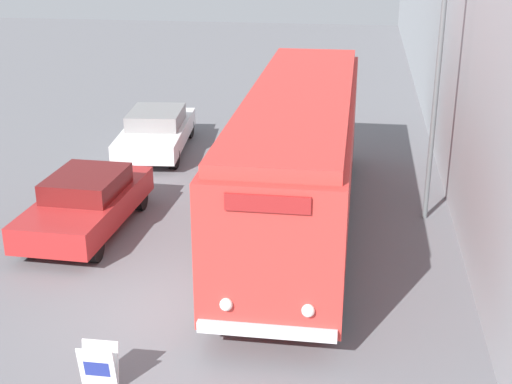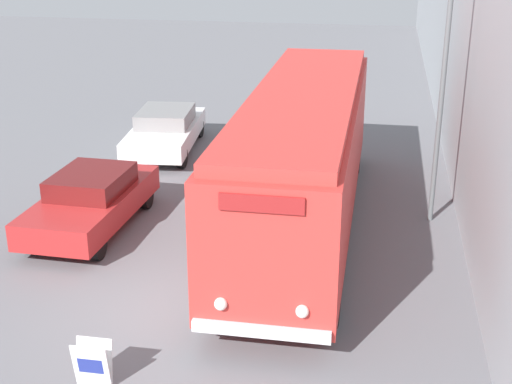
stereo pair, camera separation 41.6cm
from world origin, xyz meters
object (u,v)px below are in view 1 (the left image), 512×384
sign_board (99,368)px  parked_car_mid (156,131)px  vintage_bus (299,152)px  parked_car_near (87,202)px  streetlamp (442,30)px

sign_board → parked_car_mid: bearing=101.6°
vintage_bus → parked_car_near: (-4.93, -0.91, -1.18)m
parked_car_mid → vintage_bus: bearing=-52.2°
sign_board → streetlamp: size_ratio=0.11×
parked_car_near → parked_car_mid: 6.25m
streetlamp → parked_car_mid: (-8.10, 4.30, -3.93)m
sign_board → vintage_bus: bearing=69.7°
vintage_bus → sign_board: bearing=-110.3°
streetlamp → parked_car_near: 9.12m
parked_car_near → parked_car_mid: size_ratio=0.94×
sign_board → parked_car_mid: 12.39m
parked_car_near → streetlamp: bearing=15.6°
vintage_bus → parked_car_near: vintage_bus is taller
sign_board → streetlamp: 10.51m
streetlamp → parked_car_near: size_ratio=1.62×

